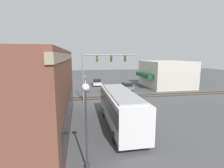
# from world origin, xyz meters

# --- Properties ---
(ground_plane) EXTENTS (120.00, 120.00, 0.00)m
(ground_plane) POSITION_xyz_m (0.00, 0.00, 0.00)
(ground_plane) COLOR #4C4C4F
(brick_building) EXTENTS (16.69, 9.98, 7.15)m
(brick_building) POSITION_xyz_m (-5.73, 12.45, 3.58)
(brick_building) COLOR brown
(brick_building) RESTS_ON ground
(shop_building) EXTENTS (10.52, 9.93, 5.52)m
(shop_building) POSITION_xyz_m (13.63, -11.82, 2.76)
(shop_building) COLOR beige
(shop_building) RESTS_ON ground
(city_bus) EXTENTS (10.05, 2.59, 3.38)m
(city_bus) POSITION_xyz_m (-5.85, 2.80, 1.86)
(city_bus) COLOR white
(city_bus) RESTS_ON ground
(traffic_signal_gantry) EXTENTS (0.42, 8.42, 7.18)m
(traffic_signal_gantry) POSITION_xyz_m (4.02, 3.49, 5.37)
(traffic_signal_gantry) COLOR gray
(traffic_signal_gantry) RESTS_ON ground
(crossing_signal) EXTENTS (1.41, 1.18, 3.81)m
(crossing_signal) POSITION_xyz_m (3.95, 5.74, 2.30)
(crossing_signal) COLOR gray
(crossing_signal) RESTS_ON ground
(streetlamp) EXTENTS (0.44, 0.44, 5.21)m
(streetlamp) POSITION_xyz_m (-11.90, 6.19, 3.10)
(streetlamp) COLOR #38383A
(streetlamp) RESTS_ON ground
(rail_track_near) EXTENTS (2.60, 60.00, 0.15)m
(rail_track_near) POSITION_xyz_m (6.00, 0.00, 0.03)
(rail_track_near) COLOR #332D28
(rail_track_near) RESTS_ON ground
(parked_car_grey) EXTENTS (4.32, 1.82, 1.46)m
(parked_car_grey) POSITION_xyz_m (11.61, -2.60, 0.68)
(parked_car_grey) COLOR slate
(parked_car_grey) RESTS_ON ground
(parked_car_white) EXTENTS (4.79, 1.82, 1.53)m
(parked_car_white) POSITION_xyz_m (17.95, 2.80, 0.71)
(parked_car_white) COLOR silver
(parked_car_white) RESTS_ON ground
(pedestrian_near_bus) EXTENTS (0.34, 0.34, 1.82)m
(pedestrian_near_bus) POSITION_xyz_m (-5.11, 1.10, 0.93)
(pedestrian_near_bus) COLOR #2D3351
(pedestrian_near_bus) RESTS_ON ground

